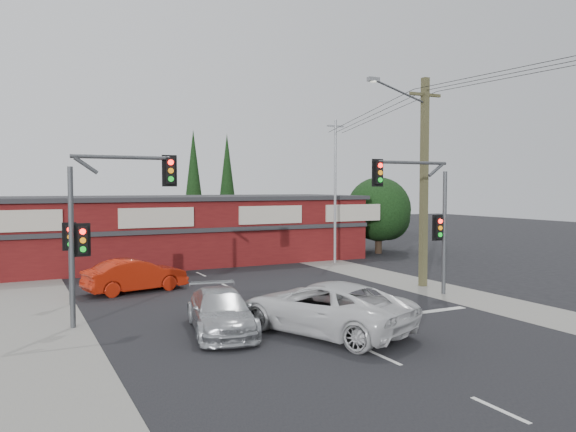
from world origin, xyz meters
name	(u,v)px	position (x,y,z in m)	size (l,w,h in m)	color
ground	(295,317)	(0.00, 0.00, 0.00)	(120.00, 120.00, 0.00)	black
road_strip	(244,294)	(0.00, 5.00, 0.01)	(14.00, 70.00, 0.01)	black
verge_left	(37,313)	(-8.50, 5.00, 0.01)	(3.00, 70.00, 0.02)	gray
verge_right	(397,280)	(8.50, 5.00, 0.01)	(3.00, 70.00, 0.02)	gray
stop_line	(397,316)	(3.50, -1.50, 0.01)	(6.50, 0.35, 0.01)	silver
white_suv	(324,307)	(-0.15, -2.35, 0.85)	(2.81, 6.10, 1.70)	silver
silver_suv	(221,311)	(-3.16, -0.77, 0.69)	(1.94, 4.77, 1.39)	#B0B3B6
red_sedan	(136,275)	(-4.24, 7.77, 0.76)	(1.61, 4.61, 1.52)	#B61F0B
lane_dashes	(228,286)	(0.00, 7.12, 0.01)	(0.12, 51.83, 0.01)	silver
shop_building	(158,229)	(-0.99, 16.99, 2.13)	(27.30, 8.40, 4.22)	#541011
tree_cluster	(377,213)	(14.69, 15.44, 2.90)	(5.90, 5.10, 5.50)	#2D2116
conifer_near	(194,178)	(3.50, 24.00, 5.48)	(1.80, 1.80, 9.25)	#2D2116
conifer_far	(227,179)	(7.00, 26.00, 5.48)	(1.80, 1.80, 9.25)	#2D2116
traffic_mast_left	(104,212)	(-6.43, 2.00, 3.93)	(3.77, 0.27, 5.97)	#47494C
traffic_mast_right	(425,207)	(6.86, 1.00, 3.95)	(3.96, 0.27, 5.97)	#47494C
pedestal_signal	(70,246)	(-7.20, 6.01, 2.41)	(0.55, 0.27, 3.38)	#47494C
utility_pole	(422,175)	(8.36, 2.99, 5.40)	(4.38, 0.59, 10.00)	brown
steel_pole	(335,189)	(9.00, 12.00, 4.70)	(1.20, 0.16, 9.00)	gray
power_lines	(518,78)	(8.47, -2.47, 9.04)	(2.01, 29.00, 1.22)	black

